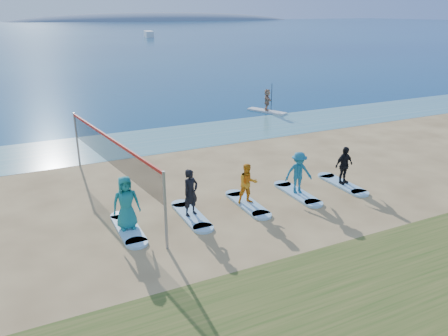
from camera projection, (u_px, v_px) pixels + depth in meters
name	position (u px, v px, depth m)	size (l,w,h in m)	color
ground	(283.00, 207.00, 16.04)	(600.00, 600.00, 0.00)	tan
shallow_water	(182.00, 137.00, 24.92)	(600.00, 600.00, 0.00)	teal
ocean	(29.00, 31.00, 151.30)	(600.00, 600.00, 0.00)	navy
island_ridge	(162.00, 21.00, 308.78)	(220.00, 56.00, 18.00)	slate
volleyball_net	(110.00, 151.00, 16.12)	(1.29, 9.01, 2.50)	gray
paddleboard	(267.00, 111.00, 30.99)	(0.70, 3.00, 0.12)	silver
paddleboarder	(267.00, 100.00, 30.71)	(1.40, 0.45, 1.51)	tan
boat_offshore_b	(149.00, 37.00, 118.58)	(1.95, 6.69, 1.55)	silver
surfboard_0	(128.00, 229.00, 14.34)	(0.70, 2.20, 0.09)	#95C8E7
student_0	(126.00, 203.00, 14.02)	(0.87, 0.57, 1.79)	#1A7B7E
surfboard_1	(191.00, 216.00, 15.26)	(0.70, 2.20, 0.09)	#95C8E7
student_1	(191.00, 193.00, 14.96)	(0.61, 0.40, 1.66)	black
surfboard_2	(247.00, 204.00, 16.18)	(0.70, 2.20, 0.09)	#95C8E7
student_2	(248.00, 184.00, 15.90)	(0.74, 0.57, 1.51)	orange
surfboard_3	(297.00, 193.00, 17.10)	(0.70, 2.20, 0.09)	#95C8E7
student_3	(299.00, 173.00, 16.80)	(1.07, 0.61, 1.65)	#1B6685
surfboard_4	(342.00, 184.00, 18.02)	(0.70, 2.20, 0.09)	#95C8E7
student_4	(344.00, 165.00, 17.74)	(0.92, 0.38, 1.57)	black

